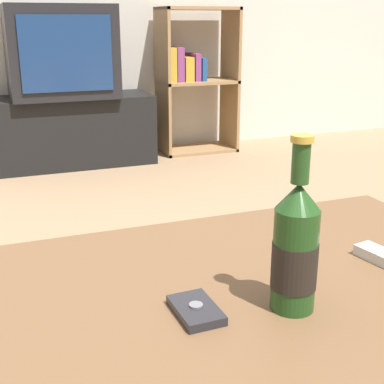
{
  "coord_description": "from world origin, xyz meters",
  "views": [
    {
      "loc": [
        -0.31,
        -0.61,
        0.88
      ],
      "look_at": [
        0.04,
        0.31,
        0.56
      ],
      "focal_mm": 50.0,
      "sensor_mm": 36.0,
      "label": 1
    }
  ],
  "objects_px": {
    "tv_stand": "(66,131)",
    "bookshelf": "(193,77)",
    "beer_bottle": "(295,249)",
    "television": "(61,51)",
    "cell_phone": "(196,310)"
  },
  "relations": [
    {
      "from": "tv_stand",
      "to": "bookshelf",
      "type": "distance_m",
      "value": 0.92
    },
    {
      "from": "television",
      "to": "beer_bottle",
      "type": "bearing_deg",
      "value": -91.01
    },
    {
      "from": "tv_stand",
      "to": "television",
      "type": "relative_size",
      "value": 1.72
    },
    {
      "from": "television",
      "to": "beer_bottle",
      "type": "distance_m",
      "value": 2.75
    },
    {
      "from": "television",
      "to": "cell_phone",
      "type": "xyz_separation_m",
      "value": [
        -0.19,
        -2.71,
        -0.23
      ]
    },
    {
      "from": "bookshelf",
      "to": "beer_bottle",
      "type": "xyz_separation_m",
      "value": [
        -0.92,
        -2.8,
        0.05
      ]
    },
    {
      "from": "tv_stand",
      "to": "beer_bottle",
      "type": "relative_size",
      "value": 3.99
    },
    {
      "from": "beer_bottle",
      "to": "tv_stand",
      "type": "bearing_deg",
      "value": 89.0
    },
    {
      "from": "tv_stand",
      "to": "cell_phone",
      "type": "relative_size",
      "value": 11.06
    },
    {
      "from": "tv_stand",
      "to": "beer_bottle",
      "type": "bearing_deg",
      "value": -91.0
    },
    {
      "from": "beer_bottle",
      "to": "bookshelf",
      "type": "bearing_deg",
      "value": 71.84
    },
    {
      "from": "television",
      "to": "bookshelf",
      "type": "relative_size",
      "value": 0.65
    },
    {
      "from": "television",
      "to": "cell_phone",
      "type": "relative_size",
      "value": 6.45
    },
    {
      "from": "tv_stand",
      "to": "cell_phone",
      "type": "bearing_deg",
      "value": -94.05
    },
    {
      "from": "cell_phone",
      "to": "tv_stand",
      "type": "bearing_deg",
      "value": 84.45
    }
  ]
}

